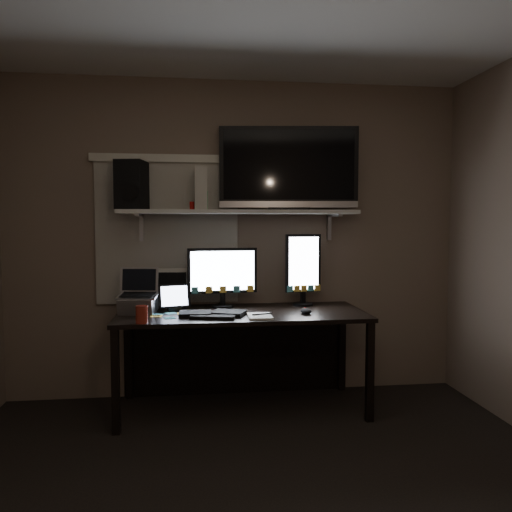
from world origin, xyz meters
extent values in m
plane|color=#796557|center=(0.00, 1.80, 1.25)|extent=(3.60, 0.00, 3.60)
cube|color=beige|center=(-0.55, 1.79, 1.30)|extent=(1.10, 0.02, 1.10)
cube|color=black|center=(0.00, 1.43, 0.71)|extent=(1.80, 0.75, 0.03)
cube|color=black|center=(0.00, 1.78, 0.35)|extent=(1.80, 0.02, 0.70)
cube|color=black|center=(-0.86, 1.09, 0.35)|extent=(0.05, 0.05, 0.70)
cube|color=black|center=(0.86, 1.09, 0.35)|extent=(0.05, 0.05, 0.70)
cube|color=black|center=(-0.86, 1.76, 0.35)|extent=(0.05, 0.05, 0.70)
cube|color=black|center=(0.86, 1.76, 0.35)|extent=(0.05, 0.05, 0.70)
cube|color=beige|center=(0.00, 1.62, 1.46)|extent=(1.80, 0.35, 0.03)
cube|color=black|center=(-0.13, 1.63, 0.96)|extent=(0.54, 0.10, 0.47)
cube|color=black|center=(0.51, 1.65, 1.02)|extent=(0.29, 0.09, 0.57)
cube|color=black|center=(-0.22, 1.31, 0.74)|extent=(0.50, 0.28, 0.03)
ellipsoid|color=black|center=(0.45, 1.29, 0.75)|extent=(0.09, 0.12, 0.04)
cube|color=white|center=(0.10, 1.21, 0.74)|extent=(0.17, 0.23, 0.01)
cube|color=black|center=(-0.49, 1.51, 0.83)|extent=(0.25, 0.15, 0.20)
cube|color=black|center=(-0.52, 1.70, 0.88)|extent=(0.24, 0.13, 0.29)
cube|color=#B5B5BA|center=(-0.75, 1.46, 0.89)|extent=(0.31, 0.27, 0.32)
cylinder|color=maroon|center=(-0.69, 1.10, 0.79)|extent=(0.10, 0.10, 0.11)
cube|color=black|center=(0.39, 1.67, 1.80)|extent=(1.09, 0.32, 0.64)
cube|color=beige|center=(-0.29, 1.61, 1.64)|extent=(0.09, 0.27, 0.32)
cube|color=black|center=(-0.80, 1.64, 1.66)|extent=(0.24, 0.27, 0.36)
camera|label=1|loc=(-0.34, -2.18, 1.39)|focal=35.00mm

